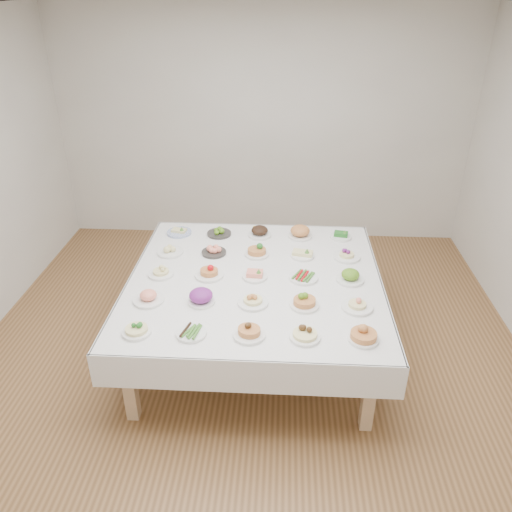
# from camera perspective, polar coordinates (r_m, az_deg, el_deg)

# --- Properties ---
(room_envelope) EXTENTS (5.02, 5.02, 2.81)m
(room_envelope) POSITION_cam_1_polar(r_m,az_deg,el_deg) (3.71, -1.09, 11.17)
(room_envelope) COLOR olive
(room_envelope) RESTS_ON ground
(display_table) EXTENTS (2.15, 2.15, 0.75)m
(display_table) POSITION_cam_1_polar(r_m,az_deg,el_deg) (4.28, -0.12, -3.28)
(display_table) COLOR white
(display_table) RESTS_ON ground
(dish_0) EXTENTS (0.21, 0.21, 0.11)m
(dish_0) POSITION_cam_1_polar(r_m,az_deg,el_deg) (3.68, -13.52, -7.98)
(dish_0) COLOR white
(dish_0) RESTS_ON display_table
(dish_1) EXTENTS (0.22, 0.22, 0.05)m
(dish_1) POSITION_cam_1_polar(r_m,az_deg,el_deg) (3.61, -7.40, -8.63)
(dish_1) COLOR white
(dish_1) RESTS_ON display_table
(dish_2) EXTENTS (0.23, 0.23, 0.12)m
(dish_2) POSITION_cam_1_polar(r_m,az_deg,el_deg) (3.55, -0.79, -8.42)
(dish_2) COLOR white
(dish_2) RESTS_ON display_table
(dish_3) EXTENTS (0.22, 0.22, 0.12)m
(dish_3) POSITION_cam_1_polar(r_m,az_deg,el_deg) (3.55, 5.63, -8.60)
(dish_3) COLOR white
(dish_3) RESTS_ON display_table
(dish_4) EXTENTS (0.21, 0.21, 0.14)m
(dish_4) POSITION_cam_1_polar(r_m,az_deg,el_deg) (3.58, 12.23, -8.55)
(dish_4) COLOR white
(dish_4) RESTS_ON display_table
(dish_5) EXTENTS (0.24, 0.24, 0.12)m
(dish_5) POSITION_cam_1_polar(r_m,az_deg,el_deg) (4.00, -12.21, -4.43)
(dish_5) COLOR white
(dish_5) RESTS_ON display_table
(dish_6) EXTENTS (0.21, 0.21, 0.12)m
(dish_6) POSITION_cam_1_polar(r_m,az_deg,el_deg) (3.92, -6.31, -4.62)
(dish_6) COLOR white
(dish_6) RESTS_ON display_table
(dish_7) EXTENTS (0.24, 0.24, 0.11)m
(dish_7) POSITION_cam_1_polar(r_m,az_deg,el_deg) (3.88, -0.35, -4.88)
(dish_7) COLOR white
(dish_7) RESTS_ON display_table
(dish_8) EXTENTS (0.22, 0.22, 0.13)m
(dish_8) POSITION_cam_1_polar(r_m,az_deg,el_deg) (3.87, 5.58, -4.97)
(dish_8) COLOR white
(dish_8) RESTS_ON display_table
(dish_9) EXTENTS (0.24, 0.24, 0.12)m
(dish_9) POSITION_cam_1_polar(r_m,az_deg,el_deg) (3.91, 11.52, -5.25)
(dish_9) COLOR white
(dish_9) RESTS_ON display_table
(dish_10) EXTENTS (0.22, 0.22, 0.10)m
(dish_10) POSITION_cam_1_polar(r_m,az_deg,el_deg) (4.33, -10.83, -1.67)
(dish_10) COLOR white
(dish_10) RESTS_ON display_table
(dish_11) EXTENTS (0.24, 0.24, 0.13)m
(dish_11) POSITION_cam_1_polar(r_m,az_deg,el_deg) (4.25, -5.39, -1.63)
(dish_11) COLOR white
(dish_11) RESTS_ON display_table
(dish_12) EXTENTS (0.21, 0.21, 0.09)m
(dish_12) POSITION_cam_1_polar(r_m,az_deg,el_deg) (4.22, -0.15, -2.06)
(dish_12) COLOR white
(dish_12) RESTS_ON display_table
(dish_13) EXTENTS (0.27, 0.25, 0.06)m
(dish_13) POSITION_cam_1_polar(r_m,az_deg,el_deg) (4.23, 5.44, -2.30)
(dish_13) COLOR white
(dish_13) RESTS_ON display_table
(dish_14) EXTENTS (0.23, 0.23, 0.13)m
(dish_14) POSITION_cam_1_polar(r_m,az_deg,el_deg) (4.24, 10.74, -2.10)
(dish_14) COLOR white
(dish_14) RESTS_ON display_table
(dish_15) EXTENTS (0.24, 0.24, 0.09)m
(dish_15) POSITION_cam_1_polar(r_m,az_deg,el_deg) (4.67, -9.77, 0.70)
(dish_15) COLOR white
(dish_15) RESTS_ON display_table
(dish_16) EXTENTS (0.22, 0.22, 0.09)m
(dish_16) POSITION_cam_1_polar(r_m,az_deg,el_deg) (4.62, -4.84, 0.67)
(dish_16) COLOR #2F2C29
(dish_16) RESTS_ON display_table
(dish_17) EXTENTS (0.22, 0.22, 0.14)m
(dish_17) POSITION_cam_1_polar(r_m,az_deg,el_deg) (4.56, 0.09, 0.82)
(dish_17) COLOR white
(dish_17) RESTS_ON display_table
(dish_18) EXTENTS (0.21, 0.21, 0.10)m
(dish_18) POSITION_cam_1_polar(r_m,az_deg,el_deg) (4.56, 5.34, 0.39)
(dish_18) COLOR white
(dish_18) RESTS_ON display_table
(dish_19) EXTENTS (0.24, 0.24, 0.11)m
(dish_19) POSITION_cam_1_polar(r_m,az_deg,el_deg) (4.59, 10.34, 0.28)
(dish_19) COLOR white
(dish_19) RESTS_ON display_table
(dish_20) EXTENTS (0.24, 0.24, 0.10)m
(dish_20) POSITION_cam_1_polar(r_m,az_deg,el_deg) (5.03, -8.80, 2.95)
(dish_20) COLOR #4C66B2
(dish_20) RESTS_ON display_table
(dish_21) EXTENTS (0.23, 0.23, 0.09)m
(dish_21) POSITION_cam_1_polar(r_m,az_deg,el_deg) (4.97, -4.25, 2.81)
(dish_21) COLOR #2F2C29
(dish_21) RESTS_ON display_table
(dish_22) EXTENTS (0.23, 0.23, 0.14)m
(dish_22) POSITION_cam_1_polar(r_m,az_deg,el_deg) (4.91, 0.42, 3.02)
(dish_22) COLOR white
(dish_22) RESTS_ON display_table
(dish_23) EXTENTS (0.26, 0.26, 0.15)m
(dish_23) POSITION_cam_1_polar(r_m,az_deg,el_deg) (4.91, 5.07, 2.96)
(dish_23) COLOR white
(dish_23) RESTS_ON display_table
(dish_24) EXTENTS (0.21, 0.21, 0.08)m
(dish_24) POSITION_cam_1_polar(r_m,az_deg,el_deg) (4.96, 9.68, 2.36)
(dish_24) COLOR white
(dish_24) RESTS_ON display_table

